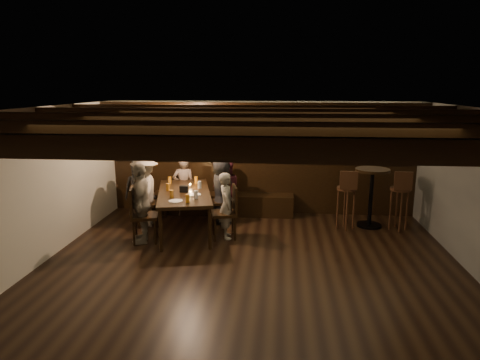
# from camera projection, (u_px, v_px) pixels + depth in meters

# --- Properties ---
(room) EXTENTS (7.00, 7.00, 7.00)m
(room) POSITION_uv_depth(u_px,v_px,m) (243.00, 175.00, 8.00)
(room) COLOR black
(room) RESTS_ON ground
(dining_table) EXTENTS (1.40, 2.25, 0.78)m
(dining_table) POSITION_uv_depth(u_px,v_px,m) (184.00, 195.00, 7.99)
(dining_table) COLOR black
(dining_table) RESTS_ON floor
(chair_left_near) EXTENTS (0.52, 0.52, 0.94)m
(chair_left_near) POSITION_uv_depth(u_px,v_px,m) (148.00, 211.00, 8.42)
(chair_left_near) COLOR black
(chair_left_near) RESTS_ON floor
(chair_left_far) EXTENTS (0.54, 0.54, 0.99)m
(chair_left_far) POSITION_uv_depth(u_px,v_px,m) (144.00, 225.00, 7.54)
(chair_left_far) COLOR black
(chair_left_far) RESTS_ON floor
(chair_right_near) EXTENTS (0.50, 0.50, 0.90)m
(chair_right_near) POSITION_uv_depth(u_px,v_px,m) (220.00, 209.00, 8.61)
(chair_right_near) COLOR black
(chair_right_near) RESTS_ON floor
(chair_right_far) EXTENTS (0.53, 0.53, 0.96)m
(chair_right_far) POSITION_uv_depth(u_px,v_px,m) (225.00, 222.00, 7.74)
(chair_right_far) COLOR black
(chair_right_far) RESTS_ON floor
(person_bench_left) EXTENTS (0.70, 0.54, 1.27)m
(person_bench_left) POSITION_uv_depth(u_px,v_px,m) (140.00, 189.00, 8.75)
(person_bench_left) COLOR #2A2A2C
(person_bench_left) RESTS_ON floor
(person_bench_centre) EXTENTS (0.52, 0.40, 1.26)m
(person_bench_centre) POSITION_uv_depth(u_px,v_px,m) (184.00, 186.00, 9.02)
(person_bench_centre) COLOR slate
(person_bench_centre) RESTS_ON floor
(person_bench_right) EXTENTS (0.67, 0.57, 1.19)m
(person_bench_right) POSITION_uv_depth(u_px,v_px,m) (227.00, 188.00, 9.01)
(person_bench_right) COLOR maroon
(person_bench_right) RESTS_ON floor
(person_left_near) EXTENTS (0.73, 1.02, 1.43)m
(person_left_near) POSITION_uv_depth(u_px,v_px,m) (145.00, 191.00, 8.32)
(person_left_near) COLOR #B2A697
(person_left_near) RESTS_ON floor
(person_left_far) EXTENTS (0.53, 0.89, 1.42)m
(person_left_far) POSITION_uv_depth(u_px,v_px,m) (141.00, 203.00, 7.45)
(person_left_far) COLOR gray
(person_left_far) RESTS_ON floor
(person_right_near) EXTENTS (0.58, 0.75, 1.36)m
(person_right_near) POSITION_uv_depth(u_px,v_px,m) (222.00, 190.00, 8.53)
(person_right_near) COLOR black
(person_right_near) RESTS_ON floor
(person_right_far) EXTENTS (0.38, 0.50, 1.21)m
(person_right_far) POSITION_uv_depth(u_px,v_px,m) (227.00, 206.00, 7.68)
(person_right_far) COLOR gray
(person_right_far) RESTS_ON floor
(pint_a) EXTENTS (0.07, 0.07, 0.14)m
(pint_a) POSITION_uv_depth(u_px,v_px,m) (170.00, 180.00, 8.60)
(pint_a) COLOR #BF7219
(pint_a) RESTS_ON dining_table
(pint_b) EXTENTS (0.07, 0.07, 0.14)m
(pint_b) POSITION_uv_depth(u_px,v_px,m) (196.00, 180.00, 8.62)
(pint_b) COLOR #BF7219
(pint_b) RESTS_ON dining_table
(pint_c) EXTENTS (0.07, 0.07, 0.14)m
(pint_c) POSITION_uv_depth(u_px,v_px,m) (168.00, 187.00, 8.01)
(pint_c) COLOR #BF7219
(pint_c) RESTS_ON dining_table
(pint_d) EXTENTS (0.07, 0.07, 0.14)m
(pint_d) POSITION_uv_depth(u_px,v_px,m) (200.00, 185.00, 8.19)
(pint_d) COLOR silver
(pint_d) RESTS_ON dining_table
(pint_e) EXTENTS (0.07, 0.07, 0.14)m
(pint_e) POSITION_uv_depth(u_px,v_px,m) (172.00, 194.00, 7.49)
(pint_e) COLOR #BF7219
(pint_e) RESTS_ON dining_table
(pint_f) EXTENTS (0.07, 0.07, 0.14)m
(pint_f) POSITION_uv_depth(u_px,v_px,m) (196.00, 195.00, 7.45)
(pint_f) COLOR silver
(pint_f) RESTS_ON dining_table
(pint_g) EXTENTS (0.07, 0.07, 0.14)m
(pint_g) POSITION_uv_depth(u_px,v_px,m) (187.00, 199.00, 7.19)
(pint_g) COLOR #BF7219
(pint_g) RESTS_ON dining_table
(plate_near) EXTENTS (0.24, 0.24, 0.01)m
(plate_near) POSITION_uv_depth(u_px,v_px,m) (176.00, 201.00, 7.27)
(plate_near) COLOR white
(plate_near) RESTS_ON dining_table
(plate_far) EXTENTS (0.24, 0.24, 0.01)m
(plate_far) POSITION_uv_depth(u_px,v_px,m) (194.00, 195.00, 7.71)
(plate_far) COLOR white
(plate_far) RESTS_ON dining_table
(condiment_caddy) EXTENTS (0.15, 0.10, 0.12)m
(condiment_caddy) POSITION_uv_depth(u_px,v_px,m) (184.00, 189.00, 7.91)
(condiment_caddy) COLOR black
(condiment_caddy) RESTS_ON dining_table
(candle) EXTENTS (0.05, 0.05, 0.05)m
(candle) POSITION_uv_depth(u_px,v_px,m) (190.00, 186.00, 8.27)
(candle) COLOR beige
(candle) RESTS_ON dining_table
(high_top_table) EXTENTS (0.65, 0.65, 1.15)m
(high_top_table) POSITION_uv_depth(u_px,v_px,m) (371.00, 189.00, 8.27)
(high_top_table) COLOR black
(high_top_table) RESTS_ON floor
(bar_stool_left) EXTENTS (0.37, 0.38, 1.17)m
(bar_stool_left) POSITION_uv_depth(u_px,v_px,m) (346.00, 207.00, 8.18)
(bar_stool_left) COLOR #3B2413
(bar_stool_left) RESTS_ON floor
(bar_stool_right) EXTENTS (0.37, 0.38, 1.17)m
(bar_stool_right) POSITION_uv_depth(u_px,v_px,m) (399.00, 208.00, 8.14)
(bar_stool_right) COLOR #3B2413
(bar_stool_right) RESTS_ON floor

